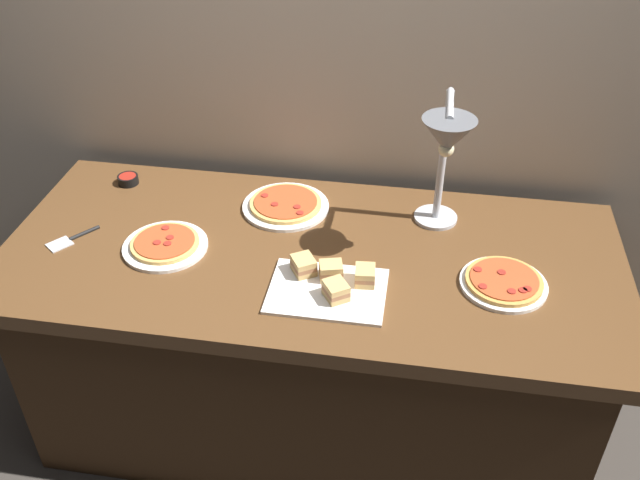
# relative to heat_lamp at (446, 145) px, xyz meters

# --- Properties ---
(ground_plane) EXTENTS (8.00, 8.00, 0.00)m
(ground_plane) POSITION_rel_heat_lamp_xyz_m (-0.37, -0.09, -1.11)
(ground_plane) COLOR #38332D
(back_wall) EXTENTS (4.40, 0.04, 2.40)m
(back_wall) POSITION_rel_heat_lamp_xyz_m (-0.37, 0.41, 0.09)
(back_wall) COLOR #B7A893
(back_wall) RESTS_ON ground_plane
(buffet_table) EXTENTS (1.90, 0.84, 0.76)m
(buffet_table) POSITION_rel_heat_lamp_xyz_m (-0.37, -0.09, -0.73)
(buffet_table) COLOR brown
(buffet_table) RESTS_ON ground_plane
(heat_lamp) EXTENTS (0.15, 0.33, 0.46)m
(heat_lamp) POSITION_rel_heat_lamp_xyz_m (0.00, 0.00, 0.00)
(heat_lamp) COLOR #B7BABF
(heat_lamp) RESTS_ON buffet_table
(pizza_plate_front) EXTENTS (0.25, 0.25, 0.03)m
(pizza_plate_front) POSITION_rel_heat_lamp_xyz_m (0.20, -0.16, -0.34)
(pizza_plate_front) COLOR white
(pizza_plate_front) RESTS_ON buffet_table
(pizza_plate_center) EXTENTS (0.26, 0.26, 0.03)m
(pizza_plate_center) POSITION_rel_heat_lamp_xyz_m (-0.82, -0.14, -0.34)
(pizza_plate_center) COLOR white
(pizza_plate_center) RESTS_ON buffet_table
(pizza_plate_raised_stand) EXTENTS (0.29, 0.29, 0.03)m
(pizza_plate_raised_stand) POSITION_rel_heat_lamp_xyz_m (-0.50, 0.14, -0.34)
(pizza_plate_raised_stand) COLOR white
(pizza_plate_raised_stand) RESTS_ON buffet_table
(sandwich_platter) EXTENTS (0.33, 0.24, 0.06)m
(sandwich_platter) POSITION_rel_heat_lamp_xyz_m (-0.29, -0.25, -0.33)
(sandwich_platter) COLOR white
(sandwich_platter) RESTS_ON buffet_table
(sauce_cup_near) EXTENTS (0.07, 0.07, 0.03)m
(sauce_cup_near) POSITION_rel_heat_lamp_xyz_m (-1.07, 0.20, -0.34)
(sauce_cup_near) COLOR black
(sauce_cup_near) RESTS_ON buffet_table
(serving_spatula) EXTENTS (0.13, 0.16, 0.01)m
(serving_spatula) POSITION_rel_heat_lamp_xyz_m (-1.12, -0.15, -0.35)
(serving_spatula) COLOR #B7BABF
(serving_spatula) RESTS_ON buffet_table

